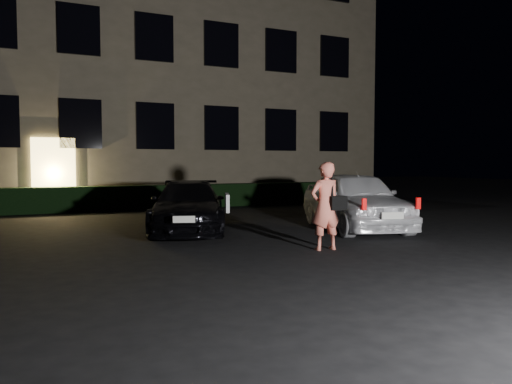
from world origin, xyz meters
name	(u,v)px	position (x,y,z in m)	size (l,w,h in m)	color
ground	(310,259)	(0.00, 0.00, 0.00)	(80.00, 80.00, 0.00)	black
building	(132,63)	(0.00, 14.99, 6.00)	(20.00, 8.11, 12.00)	brown
hedge	(159,197)	(0.00, 10.50, 0.42)	(15.00, 0.70, 0.85)	black
sedan	(189,206)	(-0.82, 4.29, 0.60)	(2.98, 4.48, 1.21)	black
hatch	(355,200)	(3.05, 2.90, 0.73)	(2.73, 4.57, 1.46)	white
man	(326,206)	(0.73, 0.65, 0.84)	(0.69, 0.42, 1.67)	#E8725D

